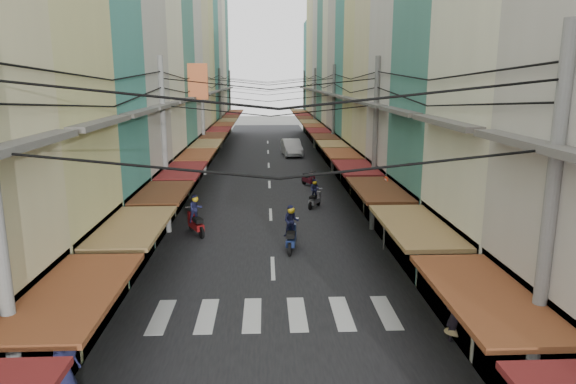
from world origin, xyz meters
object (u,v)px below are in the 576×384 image
object	(u,v)px
white_car	(292,156)
bicycle	(407,230)
traffic_sign	(385,196)
market_umbrella	(522,259)

from	to	relation	value
white_car	bicycle	world-z (taller)	white_car
bicycle	traffic_sign	world-z (taller)	traffic_sign
bicycle	market_umbrella	xyz separation A→B (m)	(0.60, -9.83, 2.08)
bicycle	traffic_sign	bearing A→B (deg)	151.37
bicycle	market_umbrella	size ratio (longest dim) A/B	0.63
bicycle	market_umbrella	bearing A→B (deg)	-172.68
bicycle	traffic_sign	xyz separation A→B (m)	(-1.82, -2.86, 2.37)
white_car	traffic_sign	distance (m)	27.81
market_umbrella	traffic_sign	distance (m)	7.38
white_car	market_umbrella	xyz separation A→B (m)	(4.98, -34.55, 2.08)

